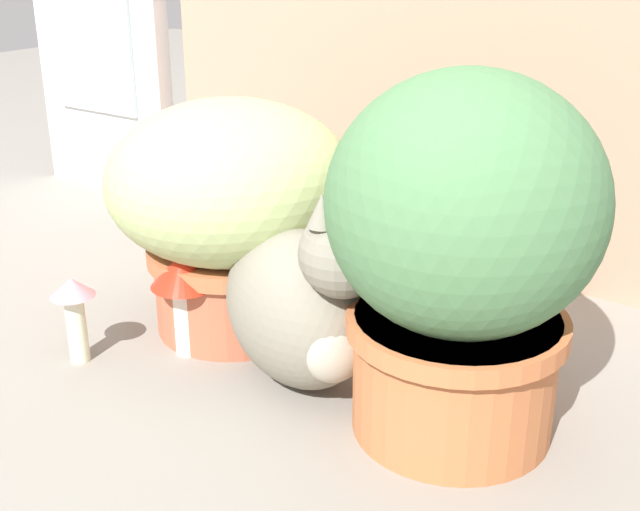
{
  "coord_description": "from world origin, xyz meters",
  "views": [
    {
      "loc": [
        0.69,
        -0.77,
        0.59
      ],
      "look_at": [
        0.11,
        0.08,
        0.18
      ],
      "focal_mm": 46.14,
      "sensor_mm": 36.0,
      "label": 1
    }
  ],
  "objects_px": {
    "cat": "(304,303)",
    "mushroom_ornament_red": "(184,281)",
    "leafy_planter": "(462,249)",
    "grass_planter": "(231,204)",
    "mushroom_ornament_pink": "(74,305)"
  },
  "relations": [
    {
      "from": "cat",
      "to": "mushroom_ornament_red",
      "type": "relative_size",
      "value": 2.23
    },
    {
      "from": "cat",
      "to": "leafy_planter",
      "type": "bearing_deg",
      "value": 4.67
    },
    {
      "from": "mushroom_ornament_pink",
      "to": "mushroom_ornament_red",
      "type": "relative_size",
      "value": 0.82
    },
    {
      "from": "grass_planter",
      "to": "mushroom_ornament_red",
      "type": "xyz_separation_m",
      "value": [
        -0.0,
        -0.11,
        -0.09
      ]
    },
    {
      "from": "leafy_planter",
      "to": "mushroom_ornament_red",
      "type": "xyz_separation_m",
      "value": [
        -0.41,
        -0.04,
        -0.13
      ]
    },
    {
      "from": "leafy_planter",
      "to": "cat",
      "type": "relative_size",
      "value": 1.27
    },
    {
      "from": "grass_planter",
      "to": "leafy_planter",
      "type": "distance_m",
      "value": 0.42
    },
    {
      "from": "leafy_planter",
      "to": "mushroom_ornament_red",
      "type": "distance_m",
      "value": 0.43
    },
    {
      "from": "grass_planter",
      "to": "mushroom_ornament_pink",
      "type": "bearing_deg",
      "value": -117.62
    },
    {
      "from": "leafy_planter",
      "to": "mushroom_ornament_pink",
      "type": "distance_m",
      "value": 0.57
    },
    {
      "from": "mushroom_ornament_pink",
      "to": "mushroom_ornament_red",
      "type": "xyz_separation_m",
      "value": [
        0.11,
        0.11,
        0.03
      ]
    },
    {
      "from": "grass_planter",
      "to": "mushroom_ornament_pink",
      "type": "distance_m",
      "value": 0.27
    },
    {
      "from": "leafy_planter",
      "to": "grass_planter",
      "type": "bearing_deg",
      "value": 170.85
    },
    {
      "from": "leafy_planter",
      "to": "cat",
      "type": "bearing_deg",
      "value": -175.33
    },
    {
      "from": "leafy_planter",
      "to": "cat",
      "type": "distance_m",
      "value": 0.25
    }
  ]
}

